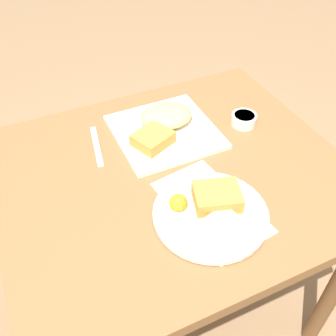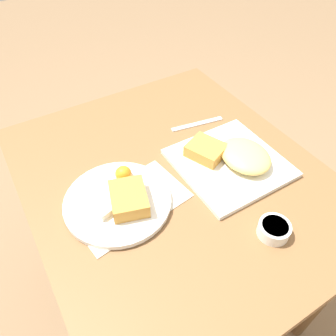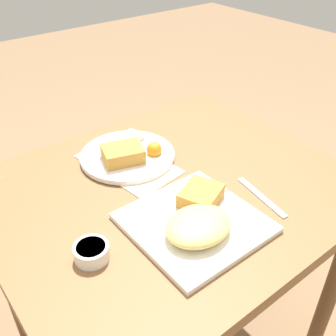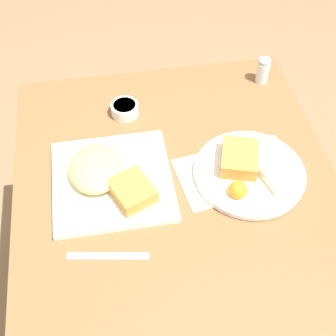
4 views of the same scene
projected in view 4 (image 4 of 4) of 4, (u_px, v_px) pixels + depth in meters
ground_plane at (175, 310)px, 1.65m from camera, size 8.00×8.00×0.00m
dining_table at (178, 211)px, 1.18m from camera, size 0.91×0.78×0.71m
menu_card at (237, 172)px, 1.15m from camera, size 0.21×0.31×0.00m
plate_square_near at (109, 177)px, 1.11m from camera, size 0.28×0.28×0.06m
plate_oval_far at (248, 170)px, 1.13m from camera, size 0.27×0.27×0.05m
sauce_ramekin at (125, 109)px, 1.27m from camera, size 0.07×0.07×0.03m
salt_shaker at (263, 72)px, 1.35m from camera, size 0.04×0.04×0.08m
butter_knife at (108, 256)px, 1.00m from camera, size 0.05×0.18×0.00m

